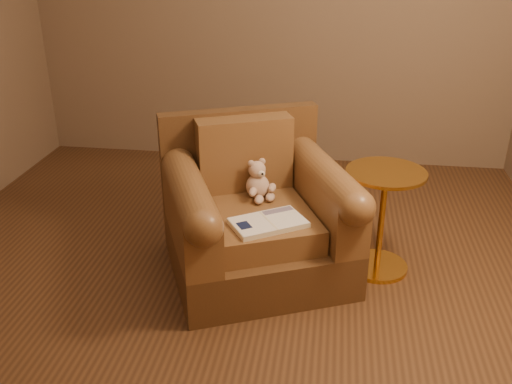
# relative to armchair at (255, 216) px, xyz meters

# --- Properties ---
(floor) EXTENTS (4.00, 4.00, 0.00)m
(floor) POSITION_rel_armchair_xyz_m (-0.12, -0.17, -0.34)
(floor) COLOR #53331C
(floor) RESTS_ON ground
(armchair) EXTENTS (1.26, 1.24, 0.88)m
(armchair) POSITION_rel_armchair_xyz_m (0.00, 0.00, 0.00)
(armchair) COLOR #55361C
(armchair) RESTS_ON floor
(teddy_bear) EXTENTS (0.18, 0.20, 0.24)m
(teddy_bear) POSITION_rel_armchair_xyz_m (0.01, 0.09, 0.17)
(teddy_bear) COLOR tan
(teddy_bear) RESTS_ON armchair
(guidebook) EXTENTS (0.45, 0.40, 0.03)m
(guidebook) POSITION_rel_armchair_xyz_m (0.11, -0.25, 0.09)
(guidebook) COLOR beige
(guidebook) RESTS_ON armchair
(side_table) EXTENTS (0.45, 0.45, 0.63)m
(side_table) POSITION_rel_armchair_xyz_m (0.73, 0.08, 0.00)
(side_table) COLOR gold
(side_table) RESTS_ON floor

